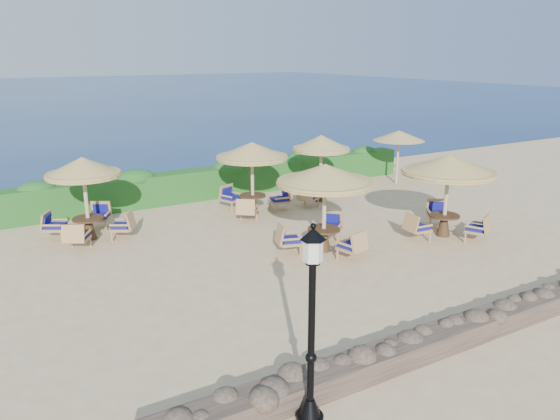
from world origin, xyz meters
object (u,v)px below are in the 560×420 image
object	(u,v)px
cafe_set_3	(252,164)
cafe_set_4	(321,155)
cafe_set_1	(448,177)
cafe_set_2	(85,188)
lamp_post	(311,337)
cafe_set_0	(325,189)
extra_parasol	(399,136)

from	to	relation	value
cafe_set_3	cafe_set_4	distance (m)	3.14
cafe_set_1	cafe_set_2	bearing A→B (deg)	151.29
lamp_post	cafe_set_3	xyz separation A→B (m)	(4.73, 11.01, 0.31)
cafe_set_3	cafe_set_2	bearing A→B (deg)	179.11
cafe_set_1	cafe_set_2	xyz separation A→B (m)	(-9.99, 5.47, -0.28)
cafe_set_0	cafe_set_3	distance (m)	4.58
cafe_set_0	cafe_set_3	xyz separation A→B (m)	(0.00, 4.58, -0.06)
cafe_set_0	cafe_set_3	size ratio (longest dim) A/B	1.05
lamp_post	cafe_set_4	bearing A→B (deg)	54.94
extra_parasol	cafe_set_2	size ratio (longest dim) A/B	0.87
extra_parasol	cafe_set_2	bearing A→B (deg)	-176.26
extra_parasol	cafe_set_4	distance (m)	4.81
extra_parasol	cafe_set_1	size ratio (longest dim) A/B	0.81
cafe_set_0	cafe_set_1	world-z (taller)	same
extra_parasol	cafe_set_1	xyz separation A→B (m)	(-3.71, -6.37, -0.22)
cafe_set_2	cafe_set_3	world-z (taller)	same
cafe_set_3	lamp_post	bearing A→B (deg)	-113.22
lamp_post	cafe_set_1	distance (m)	10.53
cafe_set_2	cafe_set_4	xyz separation A→B (m)	(8.97, 0.10, 0.22)
cafe_set_1	cafe_set_3	bearing A→B (deg)	127.72
lamp_post	cafe_set_3	size ratio (longest dim) A/B	1.20
lamp_post	cafe_set_0	size ratio (longest dim) A/B	1.15
cafe_set_2	lamp_post	bearing A→B (deg)	-84.33
lamp_post	cafe_set_2	world-z (taller)	lamp_post
extra_parasol	cafe_set_0	world-z (taller)	cafe_set_0
cafe_set_4	cafe_set_2	bearing A→B (deg)	-179.38
lamp_post	extra_parasol	xyz separation A→B (m)	(12.60, 12.00, 0.62)
cafe_set_3	extra_parasol	bearing A→B (deg)	7.14
extra_parasol	cafe_set_2	distance (m)	13.74
extra_parasol	cafe_set_3	bearing A→B (deg)	-172.86
cafe_set_1	cafe_set_4	world-z (taller)	same
cafe_set_0	cafe_set_1	size ratio (longest dim) A/B	0.97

